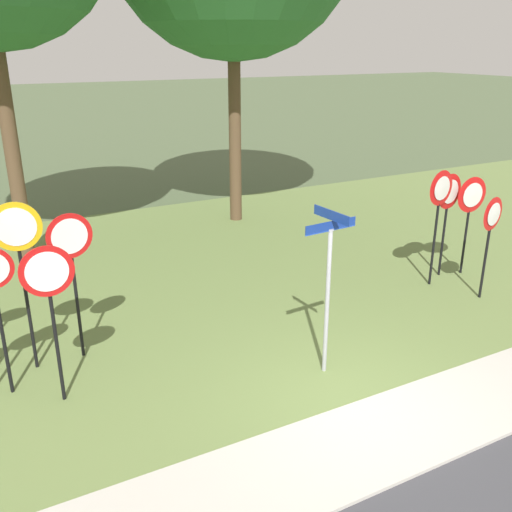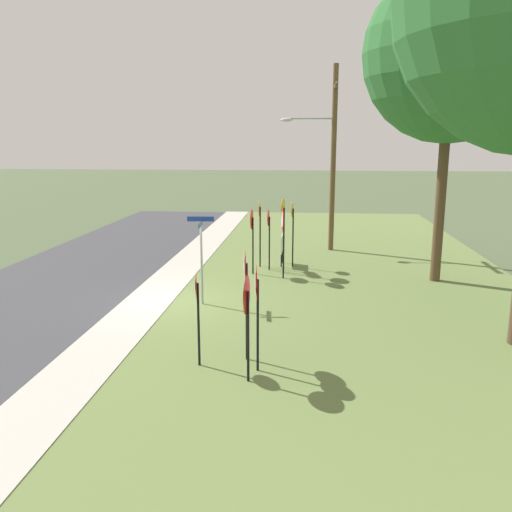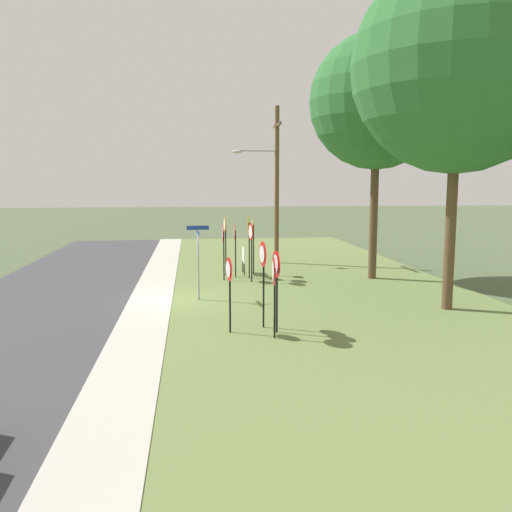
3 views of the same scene
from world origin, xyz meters
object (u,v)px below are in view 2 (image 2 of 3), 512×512
Objects in this scene: yield_sign_near_left at (196,296)px; yield_sign_near_right at (256,292)px; stop_sign_near_left at (283,219)px; stop_sign_center_tall at (269,227)px; street_name_post at (201,252)px; yield_sign_far_right at (245,278)px; oak_tree_left at (451,54)px; notice_board at (282,245)px; yield_sign_far_left at (246,303)px; stop_sign_near_right at (252,227)px; stop_sign_far_left at (260,220)px; stop_sign_far_center at (283,228)px; utility_pole at (330,152)px; stop_sign_far_right at (293,221)px.

yield_sign_near_right is at bearing 71.84° from yield_sign_near_left.
stop_sign_near_left is 1.20× the size of stop_sign_center_tall.
street_name_post is at bearing -162.99° from yield_sign_near_right.
oak_tree_left is at bearing 133.27° from yield_sign_far_right.
yield_sign_near_right is at bearing 0.17° from notice_board.
oak_tree_left is at bearing 150.04° from yield_sign_far_left.
stop_sign_near_right is at bearing -92.85° from oak_tree_left.
yield_sign_near_left is at bearing -75.92° from yield_sign_far_right.
stop_sign_near_right is 0.92× the size of stop_sign_far_left.
stop_sign_far_center is at bearing 10.14° from stop_sign_near_left.
stop_sign_far_left is (-1.23, 0.17, 0.11)m from stop_sign_near_right.
yield_sign_far_left is 0.84× the size of street_name_post.
street_name_post is (4.21, -2.33, -0.45)m from stop_sign_near_left.
yield_sign_near_right is at bearing 0.75° from stop_sign_far_left.
stop_sign_far_left is at bearing -172.75° from yield_sign_far_left.
notice_board is (-9.72, 0.38, -1.12)m from yield_sign_far_right.
stop_sign_near_left is 8.97m from yield_sign_near_right.
stop_sign_far_center reaches higher than stop_sign_center_tall.
stop_sign_far_center is 1.11× the size of yield_sign_far_left.
street_name_post is 0.33× the size of utility_pole.
utility_pole reaches higher than stop_sign_near_left.
notice_board is (3.39, -1.96, -3.69)m from utility_pole.
yield_sign_far_right is (8.81, 0.10, 0.24)m from stop_sign_center_tall.
yield_sign_near_left is 4.67m from street_name_post.
yield_sign_near_left is at bearing -14.01° from utility_pole.
yield_sign_far_left is at bearing 2.67° from stop_sign_center_tall.
yield_sign_near_left reaches higher than notice_board.
stop_sign_far_center is 0.99× the size of yield_sign_far_right.
stop_sign_center_tall is 8.78m from oak_tree_left.
stop_sign_center_tall is 9.42m from yield_sign_near_right.
yield_sign_far_right is at bearing -168.64° from yield_sign_far_left.
street_name_post is at bearing -19.33° from stop_sign_center_tall.
street_name_post is at bearing -18.31° from stop_sign_far_left.
stop_sign_far_right reaches higher than stop_sign_near_right.
stop_sign_near_left reaches higher than stop_sign_center_tall.
oak_tree_left is (0.57, 5.61, 5.74)m from stop_sign_near_left.
yield_sign_far_left is 14.69m from utility_pole.
utility_pole is at bearing 149.89° from stop_sign_near_right.
yield_sign_near_left is (8.03, -1.54, -0.25)m from stop_sign_far_center.
stop_sign_near_right reaches higher than stop_sign_center_tall.
oak_tree_left is (-3.64, 7.94, 6.19)m from street_name_post.
stop_sign_center_tall is at bearing -174.91° from yield_sign_far_left.
stop_sign_near_left is at bearing -21.40° from utility_pole.
stop_sign_far_left reaches higher than yield_sign_far_left.
stop_sign_near_right is at bearing -33.35° from notice_board.
yield_sign_far_left is at bearing 16.15° from street_name_post.
stop_sign_near_right is at bearing -39.45° from stop_sign_center_tall.
oak_tree_left is (-8.94, 5.94, 6.13)m from yield_sign_far_left.
stop_sign_center_tall is at bearing -161.28° from stop_sign_far_center.
oak_tree_left is at bearing 81.87° from stop_sign_center_tall.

